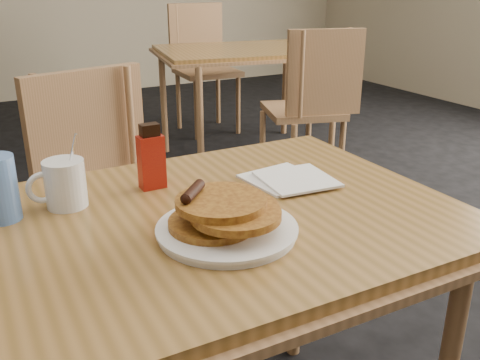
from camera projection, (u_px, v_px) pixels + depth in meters
name	position (u px, v px, depth m)	size (l,w,h in m)	color
main_table	(188.00, 237.00, 1.13)	(1.20, 0.82, 0.75)	olive
neighbor_table	(248.00, 54.00, 3.64)	(1.35, 1.03, 0.75)	olive
chair_main_far	(100.00, 188.00, 1.78)	(0.52, 0.53, 0.94)	#9E724A
chair_neighbor_far	(202.00, 56.00, 4.31)	(0.48, 0.48, 1.00)	#9E724A
chair_neighbor_near	(313.00, 96.00, 3.07)	(0.54, 0.55, 0.95)	#9E724A
pancake_plate	(226.00, 220.00, 1.04)	(0.28, 0.28, 0.10)	white
coffee_mug	(64.00, 183.00, 1.16)	(0.13, 0.09, 0.17)	white
syrup_bottle	(151.00, 159.00, 1.25)	(0.06, 0.04, 0.16)	maroon
napkin_stack	(290.00, 179.00, 1.31)	(0.20, 0.21, 0.01)	white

